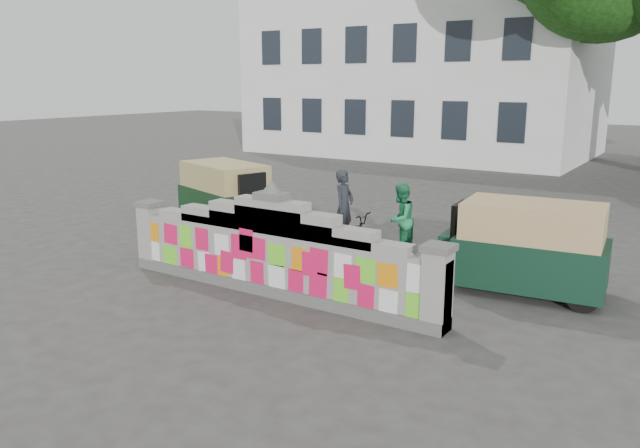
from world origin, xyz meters
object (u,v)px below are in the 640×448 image
object	(u,v)px
pedestrian	(400,219)
rickshaw_right	(527,247)
rickshaw_left	(226,194)
cyclist_bike	(344,233)
cyclist_rider	(344,218)

from	to	relation	value
pedestrian	rickshaw_right	xyz separation A→B (m)	(2.94, -1.08, 0.07)
rickshaw_left	rickshaw_right	size ratio (longest dim) A/B	1.02
cyclist_bike	pedestrian	xyz separation A→B (m)	(1.02, 0.64, 0.30)
cyclist_bike	cyclist_rider	bearing A→B (deg)	88.65
cyclist_bike	cyclist_rider	distance (m)	0.32
cyclist_bike	pedestrian	distance (m)	1.24
cyclist_rider	rickshaw_right	distance (m)	3.98
cyclist_rider	rickshaw_left	bearing A→B (deg)	81.18
rickshaw_left	cyclist_rider	bearing A→B (deg)	11.15
cyclist_bike	rickshaw_left	distance (m)	3.79
cyclist_bike	rickshaw_right	xyz separation A→B (m)	(3.96, -0.45, 0.37)
cyclist_rider	rickshaw_left	size ratio (longest dim) A/B	0.52
rickshaw_right	rickshaw_left	bearing A→B (deg)	-12.68
cyclist_rider	rickshaw_right	world-z (taller)	rickshaw_right
cyclist_bike	rickshaw_right	size ratio (longest dim) A/B	0.59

